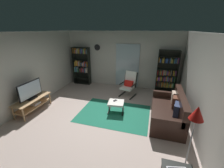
% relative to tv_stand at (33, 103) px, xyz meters
% --- Properties ---
extents(ground_plane, '(7.02, 7.02, 0.00)m').
position_rel_tv_stand_xyz_m(ground_plane, '(2.35, 0.33, -0.31)').
color(ground_plane, '#B8A298').
extents(wall_back, '(5.60, 0.06, 2.60)m').
position_rel_tv_stand_xyz_m(wall_back, '(2.35, 3.23, 0.99)').
color(wall_back, beige).
rests_on(wall_back, ground).
extents(wall_left, '(0.06, 6.00, 2.60)m').
position_rel_tv_stand_xyz_m(wall_left, '(-0.35, 0.33, 0.99)').
color(wall_left, beige).
rests_on(wall_left, ground).
extents(wall_right, '(0.06, 6.00, 2.60)m').
position_rel_tv_stand_xyz_m(wall_right, '(5.05, 0.33, 0.99)').
color(wall_right, beige).
rests_on(wall_right, ground).
extents(glass_door_panel, '(1.10, 0.01, 2.00)m').
position_rel_tv_stand_xyz_m(glass_door_panel, '(2.63, 3.17, 0.74)').
color(glass_door_panel, silver).
extents(area_rug, '(2.32, 1.72, 0.01)m').
position_rel_tv_stand_xyz_m(area_rug, '(2.71, 0.62, -0.31)').
color(area_rug, '#1F6D52').
rests_on(area_rug, ground).
extents(tv_stand, '(0.50, 1.31, 0.47)m').
position_rel_tv_stand_xyz_m(tv_stand, '(0.00, 0.00, 0.00)').
color(tv_stand, tan).
rests_on(tv_stand, ground).
extents(television, '(0.20, 0.93, 0.61)m').
position_rel_tv_stand_xyz_m(television, '(0.00, -0.01, 0.45)').
color(television, black).
rests_on(television, tv_stand).
extents(bookshelf_near_tv, '(0.85, 0.30, 1.85)m').
position_rel_tv_stand_xyz_m(bookshelf_near_tv, '(0.35, 2.98, 0.71)').
color(bookshelf_near_tv, black).
rests_on(bookshelf_near_tv, ground).
extents(bookshelf_near_sofa, '(0.85, 0.30, 1.87)m').
position_rel_tv_stand_xyz_m(bookshelf_near_sofa, '(4.40, 2.98, 0.57)').
color(bookshelf_near_sofa, black).
rests_on(bookshelf_near_sofa, ground).
extents(leather_sofa, '(0.89, 1.88, 0.90)m').
position_rel_tv_stand_xyz_m(leather_sofa, '(4.44, 0.71, 0.00)').
color(leather_sofa, black).
rests_on(leather_sofa, ground).
extents(lounge_armchair, '(0.71, 0.77, 1.02)m').
position_rel_tv_stand_xyz_m(lounge_armchair, '(2.92, 2.22, 0.22)').
color(lounge_armchair, black).
rests_on(lounge_armchair, ground).
extents(ottoman, '(0.58, 0.54, 0.37)m').
position_rel_tv_stand_xyz_m(ottoman, '(2.75, 0.75, -0.01)').
color(ottoman, white).
rests_on(ottoman, ground).
extents(tv_remote, '(0.11, 0.14, 0.02)m').
position_rel_tv_stand_xyz_m(tv_remote, '(2.70, 0.82, 0.06)').
color(tv_remote, black).
rests_on(tv_remote, ottoman).
extents(cell_phone, '(0.12, 0.16, 0.01)m').
position_rel_tv_stand_xyz_m(cell_phone, '(2.69, 0.84, 0.06)').
color(cell_phone, black).
rests_on(cell_phone, ottoman).
extents(floor_lamp_by_sofa, '(0.23, 0.23, 1.55)m').
position_rel_tv_stand_xyz_m(floor_lamp_by_sofa, '(4.60, -1.18, 0.98)').
color(floor_lamp_by_sofa, '#A5A5AD').
rests_on(floor_lamp_by_sofa, ground).
extents(wall_clock, '(0.29, 0.03, 0.29)m').
position_rel_tv_stand_xyz_m(wall_clock, '(1.15, 3.16, 1.54)').
color(wall_clock, silver).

